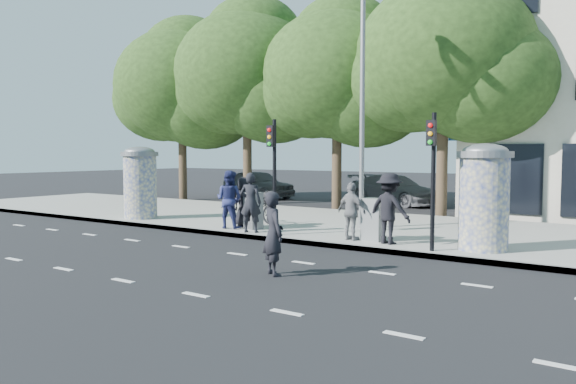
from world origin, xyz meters
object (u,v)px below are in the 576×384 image
Objects in this scene: ped_d at (389,208)px; bicycle at (258,209)px; ped_b at (251,202)px; ped_e at (352,211)px; cabinet_left at (253,211)px; ad_column_right at (484,195)px; car_left at (258,184)px; ped_c at (229,199)px; cabinet_right at (373,219)px; car_right at (394,190)px; street_lamp at (361,83)px; ad_column_left at (140,181)px; traffic_pole_far at (433,167)px; man_road at (274,233)px; ped_a at (244,202)px; traffic_pole_near at (273,164)px.

ped_d reaches higher than bicycle.
ped_b is 2.48m from bicycle.
ped_e is (3.25, 0.39, -0.11)m from ped_b.
cabinet_left reaches higher than bicycle.
ped_e is (-3.45, -0.46, -0.58)m from ad_column_right.
car_left is at bearing 49.69° from bicycle.
ped_c is 1.59× the size of cabinet_left.
ped_e is at bearing -150.27° from cabinet_right.
ped_d is at bearing -136.80° from car_right.
cabinet_right is (3.77, 0.65, -0.33)m from ped_b.
ped_b is 3.84m from cabinet_right.
cabinet_right is at bearing -141.38° from ped_e.
street_lamp is 5.19m from ped_b.
car_left is (-13.29, 11.62, -0.30)m from ped_d.
cabinet_right is (9.48, 0.00, -0.80)m from ad_column_left.
bicycle is at bearing 17.82° from ad_column_left.
cabinet_right is at bearing -138.81° from car_right.
traffic_pole_far is 1.80× the size of ped_d.
man_road is at bearing 113.00° from ped_b.
traffic_pole_far is 6.84m from ped_a.
bicycle is at bearing 163.18° from traffic_pole_far.
traffic_pole_far is (4.80, 0.00, 0.00)m from traffic_pole_near.
cabinet_left is (-4.11, 4.59, -0.15)m from man_road.
traffic_pole_far reaches higher than ad_column_right.
car_left is (-7.61, 9.95, 0.18)m from bicycle.
ped_d is 1.18× the size of ped_e.
street_lamp is 4.53× the size of man_road.
ped_b is at bearing -13.93° from man_road.
ped_b reaches higher than car_left.
ped_a is at bearing 5.06° from ped_e.
street_lamp reaches higher than man_road.
ped_d is 1.07× the size of man_road.
traffic_pole_near is 1.83× the size of ped_c.
traffic_pole_near is at bearing 22.47° from ped_e.
cabinet_right is at bearing 169.53° from ped_b.
traffic_pole_near is 0.42× the size of street_lamp.
ped_c is 13.99m from car_left.
traffic_pole_far is 2.08× the size of ped_a.
ped_b reaches higher than ped_e.
ped_b is 5.37m from man_road.
ped_c is (-7.87, -0.48, -0.46)m from ad_column_right.
ad_column_right is 7.68m from ped_a.
ad_column_right is 1.62× the size of ped_a.
traffic_pole_near reaches higher than man_road.
man_road reaches higher than car_right.
ped_d is (5.34, -0.49, 0.13)m from ped_a.
car_left is at bearing 105.80° from ad_column_left.
traffic_pole_near reaches higher than ped_c.
ped_d is 4.36m from man_road.
ped_a is 0.35× the size of car_left.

